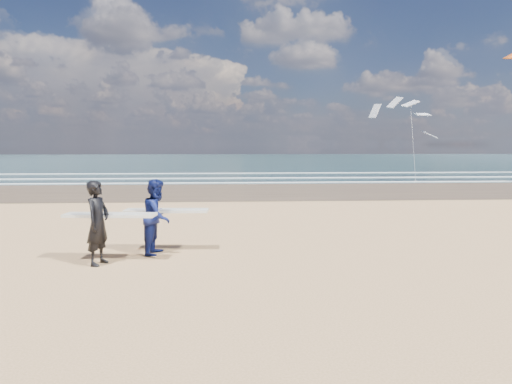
{
  "coord_description": "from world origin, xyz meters",
  "views": [
    {
      "loc": [
        1.75,
        -10.48,
        2.84
      ],
      "look_at": [
        2.81,
        6.0,
        1.11
      ],
      "focal_mm": 32.0,
      "sensor_mm": 36.0,
      "label": 1
    }
  ],
  "objects": [
    {
      "name": "kite_1",
      "position": [
        17.0,
        26.47,
        4.28
      ],
      "size": [
        6.17,
        4.78,
        7.49
      ],
      "color": "slate",
      "rests_on": "ground"
    },
    {
      "name": "wet_sand_strip",
      "position": [
        20.0,
        18.0,
        0.01
      ],
      "size": [
        220.0,
        12.0,
        0.01
      ],
      "primitive_type": "cube",
      "color": "#493927",
      "rests_on": "ground"
    },
    {
      "name": "ocean",
      "position": [
        20.0,
        72.0,
        0.01
      ],
      "size": [
        220.0,
        100.0,
        0.02
      ],
      "primitive_type": "cube",
      "color": "#193437",
      "rests_on": "ground"
    },
    {
      "name": "surfer_near",
      "position": [
        -1.27,
        0.37,
        1.01
      ],
      "size": [
        2.24,
        1.12,
        2.0
      ],
      "color": "black",
      "rests_on": "ground"
    },
    {
      "name": "foam_breakers",
      "position": [
        20.0,
        28.1,
        0.05
      ],
      "size": [
        220.0,
        11.7,
        0.05
      ],
      "color": "white",
      "rests_on": "ground"
    },
    {
      "name": "surfer_far",
      "position": [
        -0.04,
        1.35,
        0.98
      ],
      "size": [
        2.22,
        1.2,
        1.95
      ],
      "color": "#0D164C",
      "rests_on": "ground"
    }
  ]
}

